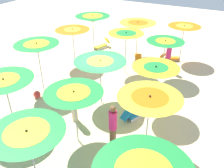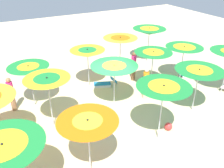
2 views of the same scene
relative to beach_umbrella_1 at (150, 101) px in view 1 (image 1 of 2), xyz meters
The scene contains 22 objects.
ground 4.42m from the beach_umbrella_1, 36.75° to the right, with size 41.77×41.77×0.04m, color beige.
beach_umbrella_1 is the anchor object (origin of this frame).
beach_umbrella_2 2.49m from the beach_umbrella_1, 76.02° to the right, with size 1.93×1.93×2.28m.
beach_umbrella_3 5.79m from the beach_umbrella_1, 78.26° to the right, with size 1.96×1.96×2.21m.
beach_umbrella_4 8.45m from the beach_umbrella_1, 84.23° to the right, with size 1.94×1.94×2.30m.
beach_umbrella_5 3.77m from the beach_umbrella_1, 47.94° to the left, with size 2.15×2.15×2.19m.
beach_umbrella_6 2.57m from the beach_umbrella_1, 13.99° to the left, with size 2.05×2.05×2.25m.
beach_umbrella_7 3.61m from the beach_umbrella_1, 34.38° to the right, with size 2.29×2.29×2.21m.
beach_umbrella_8 6.21m from the beach_umbrella_1, 58.54° to the right, with size 1.92×1.92×2.43m.
beach_umbrella_9 8.46m from the beach_umbrella_1, 65.28° to the right, with size 2.27×2.27×2.34m.
beach_umbrella_11 5.41m from the beach_umbrella_1, 11.81° to the left, with size 2.22×2.22×2.25m.
beach_umbrella_12 6.38m from the beach_umbrella_1, 15.18° to the right, with size 2.09×2.09×2.55m.
beach_umbrella_13 8.06m from the beach_umbrella_1, 37.11° to the right, with size 1.99×1.99×2.28m.
beach_umbrella_14 9.84m from the beach_umbrella_1, 48.17° to the right, with size 2.26×2.26×2.46m.
lounger_2 8.43m from the beach_umbrella_1, 80.53° to the right, with size 1.20×0.88×0.54m.
lounger_3 8.12m from the beach_umbrella_1, 65.91° to the right, with size 0.88×1.26×0.62m.
lounger_4 10.27m from the beach_umbrella_1, 51.69° to the right, with size 0.69×1.31×0.69m.
lounger_5 2.84m from the beach_umbrella_1, 56.80° to the right, with size 0.82×1.38×0.58m.
beachgoer_0 3.54m from the beach_umbrella_1, ahead, with size 0.30×0.30×1.76m.
beachgoer_1 1.75m from the beach_umbrella_1, 12.66° to the left, with size 0.30×0.30×1.80m.
beachgoer_2 6.87m from the beach_umbrella_1, 80.10° to the right, with size 0.30×0.30×1.77m.
beach_ball 6.35m from the beach_umbrella_1, ahead, with size 0.34×0.34×0.34m, color red.
Camera 1 is at (-4.94, 8.51, 6.60)m, focal length 39.26 mm.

